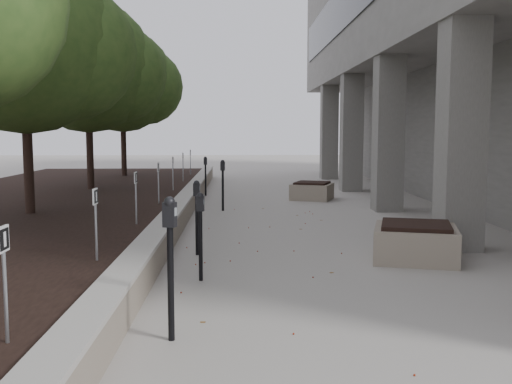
{
  "coord_description": "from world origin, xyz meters",
  "views": [
    {
      "loc": [
        -0.47,
        -4.14,
        2.12
      ],
      "look_at": [
        -0.14,
        7.39,
        0.89
      ],
      "focal_mm": 41.11,
      "sensor_mm": 36.0,
      "label": 1
    }
  ],
  "objects": [
    {
      "name": "retaining_wall",
      "position": [
        -1.82,
        9.0,
        0.25
      ],
      "size": [
        0.39,
        26.0,
        0.5
      ],
      "primitive_type": null,
      "color": "gray",
      "rests_on": "ground"
    },
    {
      "name": "planting_bed",
      "position": [
        -5.5,
        9.0,
        0.2
      ],
      "size": [
        7.0,
        26.0,
        0.4
      ],
      "primitive_type": "cube",
      "color": "black",
      "rests_on": "ground"
    },
    {
      "name": "crabapple_tree_3",
      "position": [
        -4.8,
        8.0,
        3.12
      ],
      "size": [
        4.6,
        4.0,
        5.44
      ],
      "primitive_type": null,
      "color": "#30501E",
      "rests_on": "planting_bed"
    },
    {
      "name": "crabapple_tree_4",
      "position": [
        -4.8,
        13.0,
        3.12
      ],
      "size": [
        4.6,
        4.0,
        5.44
      ],
      "primitive_type": null,
      "color": "#30501E",
      "rests_on": "planting_bed"
    },
    {
      "name": "crabapple_tree_5",
      "position": [
        -4.8,
        18.0,
        3.12
      ],
      "size": [
        4.6,
        4.0,
        5.44
      ],
      "primitive_type": null,
      "color": "#30501E",
      "rests_on": "planting_bed"
    },
    {
      "name": "parking_sign_2",
      "position": [
        -2.35,
        0.5,
        0.88
      ],
      "size": [
        0.04,
        0.22,
        0.96
      ],
      "primitive_type": null,
      "color": "black",
      "rests_on": "planting_bed"
    },
    {
      "name": "parking_sign_3",
      "position": [
        -2.35,
        3.5,
        0.88
      ],
      "size": [
        0.04,
        0.22,
        0.96
      ],
      "primitive_type": null,
      "color": "black",
      "rests_on": "planting_bed"
    },
    {
      "name": "parking_sign_4",
      "position": [
        -2.35,
        6.5,
        0.88
      ],
      "size": [
        0.04,
        0.22,
        0.96
      ],
      "primitive_type": null,
      "color": "black",
      "rests_on": "planting_bed"
    },
    {
      "name": "parking_sign_5",
      "position": [
        -2.35,
        9.5,
        0.88
      ],
      "size": [
        0.04,
        0.22,
        0.96
      ],
      "primitive_type": null,
      "color": "black",
      "rests_on": "planting_bed"
    },
    {
      "name": "parking_sign_6",
      "position": [
        -2.35,
        12.5,
        0.88
      ],
      "size": [
        0.04,
        0.22,
        0.96
      ],
      "primitive_type": null,
      "color": "black",
      "rests_on": "planting_bed"
    },
    {
      "name": "parking_sign_7",
      "position": [
        -2.35,
        15.5,
        0.88
      ],
      "size": [
        0.04,
        0.22,
        0.96
      ],
      "primitive_type": null,
      "color": "black",
      "rests_on": "planting_bed"
    },
    {
      "name": "parking_sign_8",
      "position": [
        -2.35,
        18.5,
        0.88
      ],
      "size": [
        0.04,
        0.22,
        0.96
      ],
      "primitive_type": null,
      "color": "black",
      "rests_on": "planting_bed"
    },
    {
      "name": "parking_meter_1",
      "position": [
        -1.16,
        1.6,
        0.73
      ],
      "size": [
        0.17,
        0.14,
        1.46
      ],
      "primitive_type": null,
      "rotation": [
        0.0,
        0.0,
        -0.27
      ],
      "color": "black",
      "rests_on": "ground"
    },
    {
      "name": "parking_meter_2",
      "position": [
        -1.01,
        3.95,
        0.62
      ],
      "size": [
        0.13,
        0.1,
        1.25
      ],
      "primitive_type": null,
      "rotation": [
        0.0,
        0.0,
        -0.14
      ],
      "color": "black",
      "rests_on": "ground"
    },
    {
      "name": "parking_meter_3",
      "position": [
        -1.18,
        5.66,
        0.64
      ],
      "size": [
        0.13,
        0.1,
        1.27
      ],
      "primitive_type": null,
      "rotation": [
        0.0,
        0.0,
        -0.08
      ],
      "color": "black",
      "rests_on": "ground"
    },
    {
      "name": "parking_meter_4",
      "position": [
        -0.9,
        11.1,
        0.67
      ],
      "size": [
        0.14,
        0.11,
        1.34
      ],
      "primitive_type": null,
      "rotation": [
        0.0,
        0.0,
        -0.11
      ],
      "color": "black",
      "rests_on": "ground"
    },
    {
      "name": "parking_meter_5",
      "position": [
        -1.55,
        14.64,
        0.63
      ],
      "size": [
        0.13,
        0.09,
        1.27
      ],
      "primitive_type": null,
      "rotation": [
        0.0,
        0.0,
        -0.03
      ],
      "color": "black",
      "rests_on": "ground"
    },
    {
      "name": "planter_front",
      "position": [
        2.4,
        5.18,
        0.3
      ],
      "size": [
        1.59,
        1.59,
        0.6
      ],
      "primitive_type": null,
      "rotation": [
        0.0,
        0.0,
        -0.27
      ],
      "color": "gray",
      "rests_on": "ground"
    },
    {
      "name": "planter_back",
      "position": [
        1.75,
        13.54,
        0.27
      ],
      "size": [
        1.47,
        1.47,
        0.54
      ],
      "primitive_type": null,
      "rotation": [
        0.0,
        0.0,
        -0.35
      ],
      "color": "gray",
      "rests_on": "ground"
    },
    {
      "name": "berry_scatter",
      "position": [
        -0.1,
        5.0,
        0.01
      ],
      "size": [
        3.3,
        14.1,
        0.02
      ],
      "primitive_type": null,
      "color": "maroon",
      "rests_on": "ground"
    }
  ]
}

